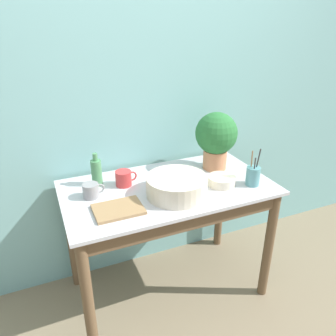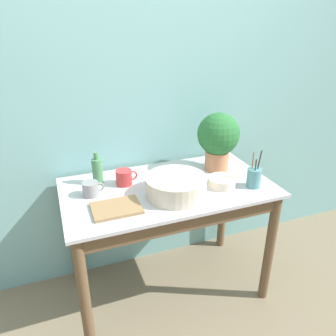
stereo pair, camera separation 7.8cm
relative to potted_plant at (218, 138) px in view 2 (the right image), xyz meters
name	(u,v)px [view 2 (the right image)]	position (x,y,z in m)	size (l,w,h in m)	color
ground_plane	(188,326)	(-0.39, -0.47, -1.02)	(12.00, 12.00, 0.00)	#7F7056
wall_back	(146,105)	(-0.39, 0.28, 0.18)	(6.00, 0.05, 2.40)	#7AB2B2
counter_table	(169,211)	(-0.39, -0.15, -0.38)	(1.25, 0.69, 0.80)	brown
potted_plant	(218,138)	(0.00, 0.00, 0.00)	(0.27, 0.27, 0.38)	tan
bowl_wash_large	(176,186)	(-0.38, -0.23, -0.16)	(0.35, 0.35, 0.11)	beige
bottle_tall	(97,170)	(-0.77, 0.07, -0.14)	(0.06, 0.06, 0.20)	#4C8C59
mug_grey	(91,189)	(-0.84, -0.07, -0.18)	(0.12, 0.09, 0.08)	gray
mug_red	(124,177)	(-0.63, 0.00, -0.17)	(0.13, 0.10, 0.09)	#C63838
bowl_small_cream	(222,182)	(-0.08, -0.23, -0.19)	(0.17, 0.17, 0.05)	beige
utensil_cup	(254,177)	(0.09, -0.30, -0.16)	(0.08, 0.08, 0.24)	#569399
tray_board	(116,208)	(-0.74, -0.27, -0.21)	(0.26, 0.19, 0.02)	#99754C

